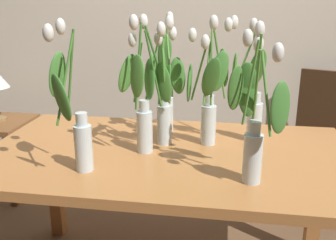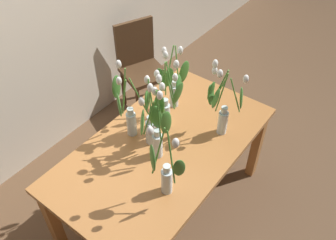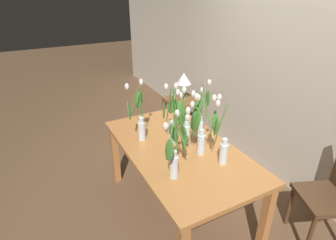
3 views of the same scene
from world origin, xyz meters
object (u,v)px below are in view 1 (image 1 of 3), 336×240
at_px(tulip_vase_1, 251,102).
at_px(tulip_vase_3, 76,124).
at_px(tulip_vase_4, 166,91).
at_px(tulip_vase_5, 147,98).
at_px(dining_table, 168,170).
at_px(tulip_vase_2, 209,95).
at_px(tulip_vase_6, 161,107).
at_px(dining_chair, 323,134).
at_px(tulip_vase_0, 253,120).

bearing_deg(tulip_vase_1, tulip_vase_3, -146.88).
bearing_deg(tulip_vase_4, tulip_vase_5, -98.69).
height_order(dining_table, tulip_vase_2, tulip_vase_2).
height_order(tulip_vase_1, tulip_vase_6, tulip_vase_6).
distance_m(tulip_vase_3, dining_chair, 1.77).
xyz_separation_m(dining_table, tulip_vase_4, (-0.05, 0.25, 0.30)).
height_order(dining_table, dining_chair, dining_chair).
distance_m(tulip_vase_2, tulip_vase_5, 0.28).
distance_m(tulip_vase_2, tulip_vase_4, 0.26).
relative_size(tulip_vase_3, tulip_vase_6, 0.98).
distance_m(tulip_vase_4, tulip_vase_6, 0.19).
relative_size(tulip_vase_0, tulip_vase_1, 0.99).
bearing_deg(tulip_vase_2, tulip_vase_5, -156.21).
xyz_separation_m(dining_table, tulip_vase_1, (0.35, 0.18, 0.28)).
height_order(tulip_vase_5, tulip_vase_6, same).
bearing_deg(tulip_vase_4, tulip_vase_2, -33.59).
height_order(tulip_vase_4, tulip_vase_6, tulip_vase_4).
xyz_separation_m(tulip_vase_2, tulip_vase_3, (-0.47, -0.35, -0.04)).
xyz_separation_m(tulip_vase_3, tulip_vase_6, (0.27, 0.32, -0.01)).
bearing_deg(tulip_vase_6, tulip_vase_1, 16.21).
height_order(dining_table, tulip_vase_0, tulip_vase_0).
xyz_separation_m(tulip_vase_1, tulip_vase_5, (-0.44, -0.19, 0.04)).
xyz_separation_m(tulip_vase_1, tulip_vase_3, (-0.66, -0.43, -0.00)).
distance_m(dining_table, tulip_vase_6, 0.28).
distance_m(dining_table, tulip_vase_4, 0.39).
bearing_deg(tulip_vase_5, tulip_vase_3, -132.01).
distance_m(tulip_vase_0, tulip_vase_6, 0.48).
relative_size(tulip_vase_1, tulip_vase_3, 1.00).
bearing_deg(tulip_vase_0, tulip_vase_6, 142.45).
distance_m(dining_table, tulip_vase_3, 0.49).
height_order(tulip_vase_0, tulip_vase_4, tulip_vase_4).
height_order(tulip_vase_5, dining_chair, tulip_vase_5).
bearing_deg(tulip_vase_2, tulip_vase_0, -62.61).
height_order(tulip_vase_4, dining_chair, tulip_vase_4).
bearing_deg(dining_chair, tulip_vase_6, -135.13).
bearing_deg(dining_chair, tulip_vase_0, -114.50).
distance_m(tulip_vase_1, tulip_vase_3, 0.79).
xyz_separation_m(tulip_vase_0, tulip_vase_4, (-0.39, 0.47, -0.01)).
bearing_deg(tulip_vase_3, tulip_vase_4, 62.74).
bearing_deg(dining_chair, dining_table, -131.96).
distance_m(tulip_vase_1, tulip_vase_5, 0.48).
height_order(tulip_vase_2, tulip_vase_6, tulip_vase_6).
bearing_deg(tulip_vase_6, tulip_vase_2, 10.48).
bearing_deg(dining_table, dining_chair, 48.04).
bearing_deg(tulip_vase_2, tulip_vase_1, 22.19).
bearing_deg(tulip_vase_5, tulip_vase_6, 56.30).
height_order(tulip_vase_0, tulip_vase_6, tulip_vase_6).
xyz_separation_m(dining_table, tulip_vase_0, (0.34, -0.22, 0.32)).
relative_size(tulip_vase_5, dining_chair, 0.62).
bearing_deg(tulip_vase_4, tulip_vase_0, -50.64).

